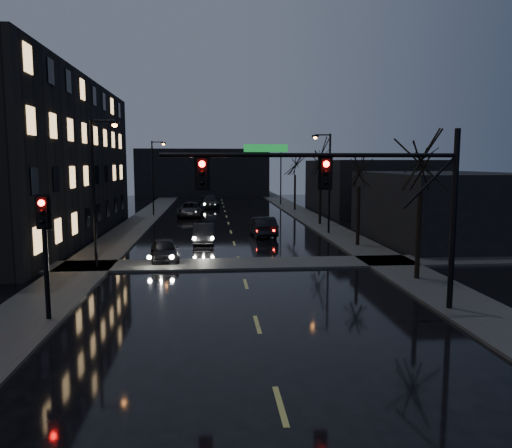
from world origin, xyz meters
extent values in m
cube|color=#2D2D2B|center=(-8.50, 35.00, 0.06)|extent=(3.00, 140.00, 0.12)
cube|color=#2D2D2B|center=(8.50, 35.00, 0.06)|extent=(3.00, 140.00, 0.12)
cube|color=#2D2D2B|center=(0.00, 18.50, 0.06)|extent=(40.00, 3.00, 0.12)
cube|color=black|center=(-16.50, 30.00, 6.00)|extent=(12.00, 30.00, 12.00)
cube|color=black|center=(15.50, 26.00, 2.50)|extent=(10.00, 14.00, 5.00)
cube|color=black|center=(17.00, 48.00, 3.00)|extent=(12.00, 18.00, 6.00)
cube|color=black|center=(-3.00, 78.00, 4.00)|extent=(22.00, 10.00, 8.00)
cylinder|color=black|center=(7.60, 9.00, 3.50)|extent=(0.22, 0.22, 7.00)
cylinder|color=black|center=(2.10, 9.00, 6.00)|extent=(11.00, 0.16, 0.16)
cylinder|color=black|center=(6.60, 9.00, 5.00)|extent=(2.05, 0.10, 2.05)
cube|color=#0C591E|center=(0.40, 9.00, 6.25)|extent=(1.60, 0.04, 0.28)
cube|color=black|center=(-1.90, 9.00, 5.35)|extent=(0.35, 0.28, 1.05)
sphere|color=#FF0705|center=(-1.90, 8.84, 5.68)|extent=(0.22, 0.22, 0.22)
cube|color=black|center=(2.60, 9.00, 5.35)|extent=(0.35, 0.28, 1.05)
sphere|color=#FF0705|center=(2.60, 8.84, 5.68)|extent=(0.22, 0.22, 0.22)
cylinder|color=black|center=(-7.50, 9.00, 2.20)|extent=(0.18, 0.18, 4.40)
cube|color=black|center=(-7.50, 9.00, 4.00)|extent=(0.35, 0.28, 1.05)
sphere|color=#FF0705|center=(-7.50, 8.84, 4.33)|extent=(0.22, 0.22, 0.22)
cylinder|color=black|center=(8.40, 14.00, 2.20)|extent=(0.24, 0.24, 4.40)
cylinder|color=black|center=(8.40, 24.00, 2.06)|extent=(0.24, 0.24, 4.12)
cylinder|color=black|center=(8.40, 36.00, 2.34)|extent=(0.24, 0.24, 4.68)
cylinder|color=black|center=(8.40, 50.00, 2.15)|extent=(0.24, 0.24, 4.29)
cylinder|color=black|center=(-7.80, 18.00, 4.00)|extent=(0.16, 0.16, 8.00)
cylinder|color=black|center=(-7.20, 18.00, 7.90)|extent=(1.20, 0.10, 0.10)
cube|color=black|center=(-6.60, 18.00, 7.80)|extent=(0.50, 0.25, 0.15)
sphere|color=orange|center=(-6.60, 18.00, 7.70)|extent=(0.28, 0.28, 0.28)
cylinder|color=black|center=(-7.80, 45.00, 4.00)|extent=(0.16, 0.16, 8.00)
cylinder|color=black|center=(-7.20, 45.00, 7.90)|extent=(1.20, 0.10, 0.10)
cube|color=black|center=(-6.60, 45.00, 7.80)|extent=(0.50, 0.25, 0.15)
sphere|color=orange|center=(-6.60, 45.00, 7.70)|extent=(0.28, 0.28, 0.28)
cylinder|color=black|center=(7.80, 30.00, 4.00)|extent=(0.16, 0.16, 8.00)
cylinder|color=black|center=(7.20, 30.00, 7.90)|extent=(1.20, 0.10, 0.10)
cube|color=black|center=(6.60, 30.00, 7.80)|extent=(0.50, 0.25, 0.15)
sphere|color=orange|center=(6.60, 30.00, 7.70)|extent=(0.28, 0.28, 0.28)
cylinder|color=black|center=(7.80, 58.00, 4.00)|extent=(0.16, 0.16, 8.00)
cylinder|color=black|center=(7.20, 58.00, 7.90)|extent=(1.20, 0.10, 0.10)
cube|color=black|center=(6.60, 58.00, 7.80)|extent=(0.50, 0.25, 0.15)
sphere|color=orange|center=(6.60, 58.00, 7.70)|extent=(0.28, 0.28, 0.28)
imported|color=black|center=(-4.36, 19.97, 0.66)|extent=(2.06, 4.07, 1.33)
imported|color=black|center=(-2.16, 26.54, 0.68)|extent=(1.50, 4.14, 1.36)
imported|color=black|center=(-3.76, 44.19, 0.77)|extent=(2.84, 5.66, 1.54)
imported|color=black|center=(-1.80, 54.61, 0.76)|extent=(2.59, 5.38, 1.51)
imported|color=black|center=(2.41, 29.49, 0.77)|extent=(1.96, 4.78, 1.54)
camera|label=1|loc=(-1.58, -9.11, 5.73)|focal=35.00mm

